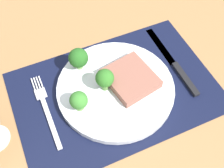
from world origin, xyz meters
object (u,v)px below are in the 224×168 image
steak (129,77)px  fork (46,109)px  plate (116,88)px  knife (175,65)px

steak → fork: (-19.52, 0.93, -2.36)cm
fork → plate: bearing=-6.7°
plate → steak: steak is taller
plate → steak: (3.63, 0.49, 1.81)cm
steak → knife: (12.47, 0.04, -2.30)cm
fork → knife: 31.99cm
fork → knife: bearing=-3.2°
plate → fork: bearing=174.9°
steak → knife: steak is taller
plate → steak: size_ratio=2.47×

